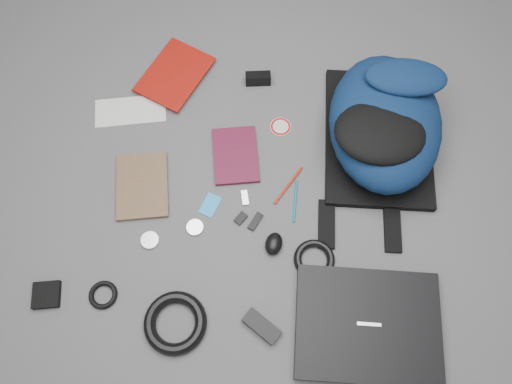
% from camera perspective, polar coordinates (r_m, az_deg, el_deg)
% --- Properties ---
extents(ground, '(4.00, 4.00, 0.00)m').
position_cam_1_polar(ground, '(1.61, 0.00, -0.27)').
color(ground, '#4F4F51').
rests_on(ground, ground).
extents(backpack, '(0.48, 0.62, 0.23)m').
position_cam_1_polar(backpack, '(1.65, 14.52, 7.73)').
color(backpack, '#081834').
rests_on(backpack, ground).
extents(laptop, '(0.47, 0.40, 0.04)m').
position_cam_1_polar(laptop, '(1.52, 12.64, -14.63)').
color(laptop, black).
rests_on(laptop, ground).
extents(textbook_red, '(0.25, 0.30, 0.03)m').
position_cam_1_polar(textbook_red, '(1.88, -11.78, 14.14)').
color(textbook_red, maroon).
rests_on(textbook_red, ground).
extents(comic_book, '(0.24, 0.27, 0.02)m').
position_cam_1_polar(comic_book, '(1.67, -15.68, 0.45)').
color(comic_book, '#B97F0D').
rests_on(comic_book, ground).
extents(envelope, '(0.27, 0.19, 0.00)m').
position_cam_1_polar(envelope, '(1.80, -14.14, 8.99)').
color(envelope, silver).
rests_on(envelope, ground).
extents(dvd_case, '(0.21, 0.24, 0.02)m').
position_cam_1_polar(dvd_case, '(1.66, -2.35, 4.20)').
color(dvd_case, '#400C1E').
rests_on(dvd_case, ground).
extents(compact_camera, '(0.09, 0.06, 0.05)m').
position_cam_1_polar(compact_camera, '(1.79, 0.24, 12.83)').
color(compact_camera, black).
rests_on(compact_camera, ground).
extents(sticker_disc, '(0.09, 0.09, 0.00)m').
position_cam_1_polar(sticker_disc, '(1.72, 2.83, 7.47)').
color(sticker_disc, silver).
rests_on(sticker_disc, ground).
extents(pen_teal, '(0.03, 0.14, 0.01)m').
position_cam_1_polar(pen_teal, '(1.60, 4.50, -1.06)').
color(pen_teal, '#0D6577').
rests_on(pen_teal, ground).
extents(pen_red, '(0.06, 0.15, 0.01)m').
position_cam_1_polar(pen_red, '(1.62, 3.72, 0.74)').
color(pen_red, '#9D210C').
rests_on(pen_red, ground).
extents(id_badge, '(0.06, 0.08, 0.00)m').
position_cam_1_polar(id_badge, '(1.60, -5.26, -1.49)').
color(id_badge, '#1C88D5').
rests_on(id_badge, ground).
extents(usb_black, '(0.04, 0.07, 0.01)m').
position_cam_1_polar(usb_black, '(1.57, -0.07, -3.39)').
color(usb_black, black).
rests_on(usb_black, ground).
extents(usb_silver, '(0.04, 0.05, 0.01)m').
position_cam_1_polar(usb_silver, '(1.60, -1.28, -0.67)').
color(usb_silver, silver).
rests_on(usb_silver, ground).
extents(key_fob, '(0.04, 0.05, 0.01)m').
position_cam_1_polar(key_fob, '(1.58, -1.76, -3.02)').
color(key_fob, black).
rests_on(key_fob, ground).
extents(mouse, '(0.05, 0.07, 0.04)m').
position_cam_1_polar(mouse, '(1.54, 2.05, -5.93)').
color(mouse, black).
rests_on(mouse, ground).
extents(headphone_left, '(0.07, 0.07, 0.01)m').
position_cam_1_polar(headphone_left, '(1.59, -12.03, -5.42)').
color(headphone_left, silver).
rests_on(headphone_left, ground).
extents(headphone_right, '(0.06, 0.06, 0.01)m').
position_cam_1_polar(headphone_right, '(1.58, -6.98, -4.06)').
color(headphone_right, silver).
rests_on(headphone_right, ground).
extents(cable_coil, '(0.16, 0.16, 0.02)m').
position_cam_1_polar(cable_coil, '(1.54, 6.68, -7.65)').
color(cable_coil, black).
rests_on(cable_coil, ground).
extents(power_brick, '(0.12, 0.09, 0.03)m').
position_cam_1_polar(power_brick, '(1.49, 0.65, -15.10)').
color(power_brick, black).
rests_on(power_brick, ground).
extents(power_cord_coil, '(0.20, 0.20, 0.04)m').
position_cam_1_polar(power_cord_coil, '(1.51, -9.21, -14.54)').
color(power_cord_coil, black).
rests_on(power_cord_coil, ground).
extents(pouch, '(0.10, 0.10, 0.02)m').
position_cam_1_polar(pouch, '(1.63, -22.83, -10.79)').
color(pouch, black).
rests_on(pouch, ground).
extents(earbud_coil, '(0.09, 0.09, 0.02)m').
position_cam_1_polar(earbud_coil, '(1.58, -17.07, -11.18)').
color(earbud_coil, black).
rests_on(earbud_coil, ground).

